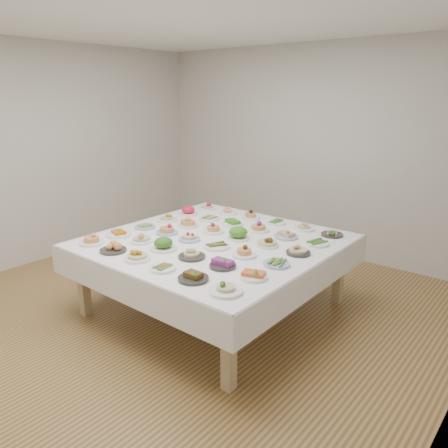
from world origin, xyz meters
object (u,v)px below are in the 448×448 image
Objects in this scene: display_table at (215,246)px; dish_0 at (92,238)px; dish_18 at (167,217)px; dish_35 at (332,234)px.

dish_0 is (-0.84, -0.85, 0.12)m from display_table.
dish_0 reaches higher than dish_18.
dish_35 is (1.71, 0.70, -0.03)m from dish_18.
dish_35 is (1.69, 1.71, -0.03)m from dish_0.
dish_0 is at bearing -134.72° from dish_35.
display_table is 10.23× the size of dish_35.
dish_18 is 1.06× the size of dish_35.
dish_35 is (0.85, 0.86, 0.09)m from display_table.
display_table is 1.20m from dish_0.
dish_18 is 1.85m from dish_35.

